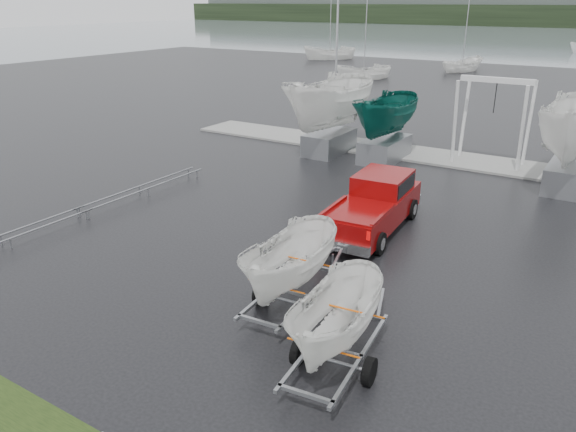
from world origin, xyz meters
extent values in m
plane|color=black|center=(0.00, 0.00, 0.00)|extent=(120.00, 120.00, 0.00)
cube|color=gray|center=(0.00, 13.00, 0.05)|extent=(30.00, 3.00, 0.12)
cube|color=#780607|center=(0.32, 2.53, 0.73)|extent=(2.19, 5.40, 0.87)
cube|color=#780607|center=(0.25, 3.48, 1.41)|extent=(1.83, 2.21, 0.77)
cube|color=black|center=(0.25, 3.48, 1.46)|extent=(1.84, 1.98, 0.50)
cube|color=silver|center=(0.51, -0.15, 0.46)|extent=(1.85, 0.29, 0.32)
cylinder|color=black|center=(-0.67, 4.19, 0.36)|extent=(0.32, 0.75, 0.73)
cylinder|color=black|center=(1.06, 4.32, 0.36)|extent=(0.32, 0.75, 0.73)
cylinder|color=black|center=(-0.42, 0.74, 0.36)|extent=(0.32, 0.75, 0.73)
cylinder|color=black|center=(1.30, 0.86, 0.36)|extent=(0.32, 0.75, 0.73)
cube|color=gray|center=(0.18, -3.38, 0.45)|extent=(0.33, 3.60, 0.08)
cube|color=gray|center=(1.28, -3.30, 0.45)|extent=(0.33, 3.60, 0.08)
cylinder|color=gray|center=(0.75, -3.54, 0.30)|extent=(1.60, 0.19, 0.08)
cylinder|color=black|center=(-0.05, -3.60, 0.30)|extent=(0.22, 0.61, 0.60)
cylinder|color=black|center=(1.54, -3.49, 0.30)|extent=(0.22, 0.61, 0.60)
imported|color=white|center=(0.73, -3.34, 2.52)|extent=(1.63, 1.67, 4.06)
cube|color=#E15907|center=(0.68, -2.54, 1.00)|extent=(1.55, 0.15, 0.03)
cube|color=#E15907|center=(0.79, -4.14, 1.00)|extent=(1.55, 0.15, 0.03)
cube|color=gray|center=(2.34, -5.04, 0.45)|extent=(0.47, 3.59, 0.08)
cube|color=gray|center=(3.43, -4.92, 0.45)|extent=(0.47, 3.59, 0.08)
cylinder|color=gray|center=(2.90, -5.18, 0.30)|extent=(1.60, 0.25, 0.08)
cylinder|color=black|center=(2.11, -5.27, 0.30)|extent=(0.24, 0.62, 0.60)
cylinder|color=black|center=(3.70, -5.10, 0.30)|extent=(0.24, 0.62, 0.60)
imported|color=white|center=(2.88, -4.98, 2.38)|extent=(1.57, 1.61, 3.79)
cube|color=#E15907|center=(2.80, -4.19, 1.00)|extent=(1.55, 0.21, 0.03)
cube|color=#E15907|center=(2.97, -5.78, 1.00)|extent=(1.55, 0.21, 0.03)
cylinder|color=silver|center=(0.11, 12.20, 2.00)|extent=(0.16, 0.58, 3.99)
cylinder|color=silver|center=(0.11, 13.80, 2.00)|extent=(0.16, 0.58, 3.99)
cylinder|color=silver|center=(3.11, 12.20, 2.00)|extent=(0.16, 0.58, 3.99)
cylinder|color=silver|center=(3.11, 13.80, 2.00)|extent=(0.16, 0.58, 3.99)
cube|color=silver|center=(1.61, 13.00, 4.00)|extent=(3.30, 0.25, 0.25)
cube|color=gray|center=(-5.88, 11.00, 0.55)|extent=(1.60, 3.20, 1.10)
imported|color=white|center=(-5.88, 11.00, 4.85)|extent=(2.82, 2.90, 7.50)
cube|color=gray|center=(-2.91, 11.20, 0.55)|extent=(1.60, 3.20, 1.10)
imported|color=#0B5045|center=(-2.91, 11.20, 3.93)|extent=(2.13, 2.19, 5.66)
cube|color=gray|center=(5.36, 11.00, 0.55)|extent=(1.60, 3.20, 1.10)
cylinder|color=gray|center=(-8.75, 1.00, 0.35)|extent=(0.06, 6.50, 0.06)
cylinder|color=gray|center=(-9.25, 1.00, 0.35)|extent=(0.06, 6.50, 0.06)
cylinder|color=gray|center=(-8.75, -5.00, 0.35)|extent=(0.06, 6.50, 0.06)
cylinder|color=gray|center=(-9.25, -5.00, 0.35)|extent=(0.06, 6.50, 0.06)
imported|color=white|center=(-16.61, 38.17, 0.00)|extent=(3.22, 3.23, 6.03)
cylinder|color=#B2B2B7|center=(-16.61, 38.17, 4.00)|extent=(0.08, 0.08, 8.00)
imported|color=white|center=(-10.21, 49.95, 0.00)|extent=(3.02, 3.05, 6.15)
cylinder|color=#B2B2B7|center=(-10.21, 49.95, 4.00)|extent=(0.08, 0.08, 8.00)
imported|color=white|center=(-28.89, 53.94, 0.00)|extent=(3.87, 3.87, 7.18)
cylinder|color=#B2B2B7|center=(-28.89, 53.94, 4.00)|extent=(0.08, 0.08, 8.00)
camera|label=1|loc=(7.39, -14.09, 7.42)|focal=35.00mm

